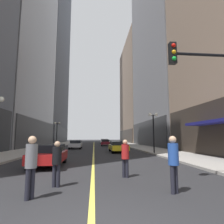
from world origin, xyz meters
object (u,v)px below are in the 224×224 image
Objects in this scene: car_yellow at (118,146)px; fire_hydrant_right at (176,154)px; pedestrian_in_blue_hoodie at (173,159)px; car_white at (104,141)px; car_red at (49,154)px; car_silver at (76,144)px; street_lamp_right_mid at (153,123)px; pedestrian_in_red_jacket at (125,155)px; street_lamp_left_far at (57,129)px; pedestrian_in_black_coat at (57,160)px; car_maroon at (105,142)px; pedestrian_in_grey_suit at (31,162)px.

fire_hydrant_right is (4.00, -7.12, -0.32)m from car_yellow.
car_white is at bearing 89.84° from pedestrian_in_blue_hoodie.
car_red is 39.06m from car_white.
car_silver is 24.81m from pedestrian_in_blue_hoodie.
pedestrian_in_blue_hoodie is 0.41× the size of street_lamp_right_mid.
car_yellow is at bearing 84.12° from pedestrian_in_red_jacket.
car_white is at bearing 75.03° from car_silver.
car_white is 1.07× the size of street_lamp_left_far.
pedestrian_in_red_jacket reaches higher than car_white.
pedestrian_in_red_jacket is 26.33m from street_lamp_left_far.
pedestrian_in_black_coat is at bearing -95.31° from car_white.
street_lamp_right_mid is (7.72, 12.69, 2.30)m from pedestrian_in_black_coat.
pedestrian_in_grey_suit is at bearing -96.98° from car_maroon.
pedestrian_in_grey_suit reaches higher than fire_hydrant_right.
pedestrian_in_grey_suit is at bearing -140.08° from pedestrian_in_red_jacket.
street_lamp_right_mid is at bearing 39.58° from car_red.
street_lamp_right_mid is (3.99, -20.44, 2.54)m from car_maroon.
pedestrian_in_red_jacket is at bearing -91.72° from car_maroon.
car_yellow is at bearing 61.30° from car_red.
street_lamp_right_mid is at bearing -48.37° from car_silver.
car_maroon is 2.63× the size of pedestrian_in_blue_hoodie.
pedestrian_in_blue_hoodie is (-0.13, -44.96, 0.35)m from car_white.
car_silver is at bearing 126.85° from car_yellow.
pedestrian_in_red_jacket is at bearing 26.68° from pedestrian_in_black_coat.
car_white is at bearing 62.23° from street_lamp_left_far.
street_lamp_right_mid reaches higher than car_silver.
car_maroon is 10.67m from car_white.
car_yellow and car_maroon have the same top height.
car_silver is 23.09m from pedestrian_in_black_coat.
street_lamp_left_far is at bearing 132.98° from street_lamp_right_mid.
pedestrian_in_red_jacket is at bearing -72.58° from street_lamp_left_far.
car_maroon is at bearing 62.70° from car_silver.
car_white is 2.88× the size of pedestrian_in_black_coat.
car_red is 8.28m from pedestrian_in_blue_hoodie.
street_lamp_right_mid is (8.21, 14.02, 2.18)m from pedestrian_in_grey_suit.
street_lamp_right_mid is at bearing 58.68° from pedestrian_in_black_coat.
car_red is at bearing 130.50° from pedestrian_in_blue_hoodie.
fire_hydrant_right is at bearing 47.93° from pedestrian_in_grey_suit.
street_lamp_right_mid reaches higher than car_maroon.
car_maroon is at bearing 91.59° from car_yellow.
pedestrian_in_grey_suit is at bearing -110.21° from pedestrian_in_black_coat.
car_red is 11.76m from car_yellow.
fire_hydrant_right is (4.15, -35.48, -0.32)m from car_white.
pedestrian_in_blue_hoodie is at bearing -77.37° from car_silver.
fire_hydrant_right is at bearing -56.62° from car_silver.
car_silver is (-0.05, 17.91, -0.00)m from car_red.
pedestrian_in_red_jacket is at bearing 39.92° from pedestrian_in_grey_suit.
car_red is 0.87× the size of car_maroon.
car_yellow is 17.70m from car_maroon.
pedestrian_in_blue_hoodie reaches higher than pedestrian_in_red_jacket.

